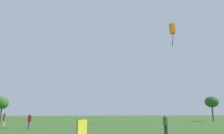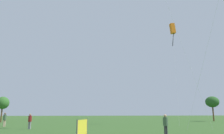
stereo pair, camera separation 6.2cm
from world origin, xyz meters
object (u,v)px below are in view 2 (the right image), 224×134
(person_standing_1, at_px, (166,124))
(person_standing_2, at_px, (30,120))
(person_standing_0, at_px, (5,119))
(park_tree_0, at_px, (3,103))
(kite_flying_4, at_px, (173,29))
(event_banner, at_px, (82,129))
(park_tree_2, at_px, (212,102))

(person_standing_1, relative_size, person_standing_2, 0.99)
(person_standing_0, height_order, park_tree_0, park_tree_0)
(kite_flying_4, distance_m, event_banner, 29.94)
(person_standing_1, bearing_deg, person_standing_2, 111.10)
(person_standing_2, relative_size, park_tree_0, 0.35)
(person_standing_1, bearing_deg, person_standing_0, 107.68)
(person_standing_0, height_order, park_tree_2, park_tree_2)
(park_tree_0, height_order, event_banner, park_tree_0)
(person_standing_0, relative_size, person_standing_2, 1.06)
(person_standing_2, relative_size, event_banner, 0.74)
(kite_flying_4, height_order, event_banner, kite_flying_4)
(person_standing_2, height_order, event_banner, person_standing_2)
(park_tree_0, height_order, park_tree_2, park_tree_2)
(park_tree_0, distance_m, park_tree_2, 45.56)
(person_standing_2, xyz_separation_m, park_tree_0, (-9.79, 20.79, 2.81))
(person_standing_1, distance_m, event_banner, 6.74)
(park_tree_0, relative_size, event_banner, 2.14)
(person_standing_1, distance_m, person_standing_2, 16.29)
(person_standing_0, relative_size, park_tree_0, 0.37)
(person_standing_0, xyz_separation_m, kite_flying_4, (26.47, 2.38, 15.63))
(park_tree_0, bearing_deg, person_standing_2, -64.78)
(kite_flying_4, xyz_separation_m, park_tree_2, (13.76, 11.43, -12.42))
(person_standing_1, xyz_separation_m, person_standing_2, (-12.53, 10.41, 0.01))
(person_standing_0, bearing_deg, person_standing_2, -98.09)
(kite_flying_4, bearing_deg, person_standing_0, -174.86)
(person_standing_1, xyz_separation_m, event_banner, (-6.61, -1.27, -0.25))
(event_banner, bearing_deg, park_tree_0, 115.82)
(person_standing_0, relative_size, event_banner, 0.79)
(person_standing_1, relative_size, event_banner, 0.74)
(person_standing_1, xyz_separation_m, park_tree_2, (23.22, 29.76, 3.27))
(event_banner, bearing_deg, kite_flying_4, 50.63)
(person_standing_0, height_order, person_standing_1, person_standing_0)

